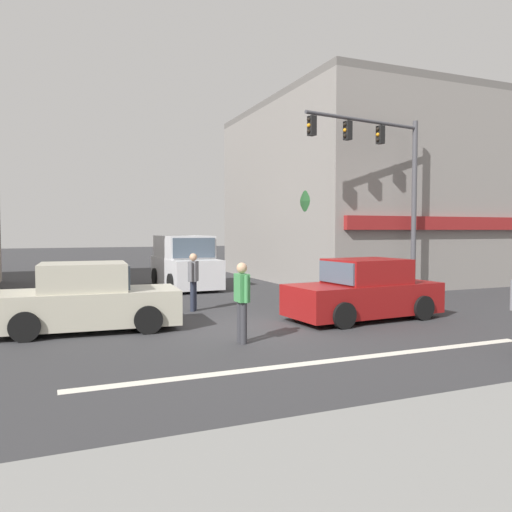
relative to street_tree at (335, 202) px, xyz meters
name	(u,v)px	position (x,y,z in m)	size (l,w,h in m)	color
ground_plane	(254,326)	(-5.96, -6.02, -3.44)	(120.00, 120.00, 0.00)	#333335
lane_marking_stripe	(329,361)	(-5.96, -9.52, -3.43)	(9.00, 0.24, 0.01)	silver
building_right_corner	(391,195)	(5.51, 3.67, 0.69)	(13.76, 12.01, 8.26)	gray
street_tree	(335,202)	(0.00, 0.00, 0.00)	(2.87, 2.87, 4.89)	#4C3823
traffic_light_mast	(388,173)	(0.25, -2.98, 0.86)	(4.85, 0.87, 6.20)	#47474C
sedan_crossing_rightbound	(364,292)	(-2.90, -6.17, -2.73)	(4.22, 2.12, 1.58)	maroon
van_waiting_far	(185,263)	(-5.44, 2.75, -2.43)	(2.08, 4.62, 2.11)	silver
sedan_parked_curbside	(87,300)	(-9.73, -4.99, -2.73)	(4.20, 2.08, 1.58)	#B7B29E
pedestrian_mid_crossing	(193,278)	(-6.70, -3.20, -2.49)	(0.38, 0.50, 1.67)	#232838
pedestrian_far_side	(242,297)	(-6.88, -7.59, -2.49)	(0.23, 0.57, 1.67)	#333338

